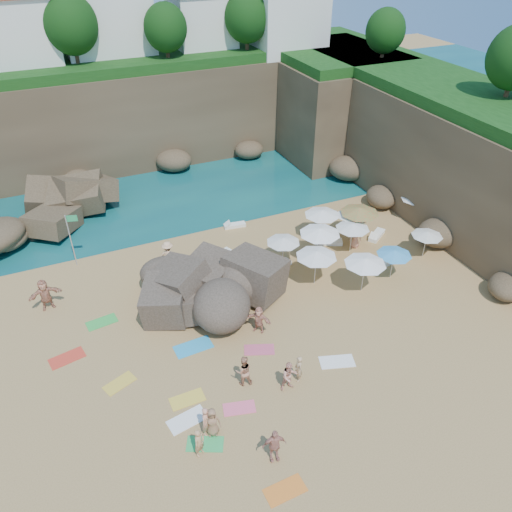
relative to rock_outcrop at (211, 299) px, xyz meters
name	(u,v)px	position (x,y,z in m)	size (l,w,h in m)	color
ground	(245,323)	(0.99, -2.67, 0.00)	(120.00, 120.00, 0.00)	tan
seawater	(129,137)	(0.99, 27.33, 0.00)	(120.00, 120.00, 0.00)	#0C4751
cliff_back	(157,110)	(2.99, 22.33, 4.00)	(44.00, 8.00, 8.00)	brown
cliff_right	(436,148)	(19.99, 5.33, 4.00)	(8.00, 30.00, 8.00)	brown
cliff_corner	(330,104)	(17.99, 17.33, 4.00)	(10.00, 12.00, 8.00)	brown
rock_promontory	(17,226)	(-10.01, 13.33, 0.00)	(12.00, 7.00, 2.00)	brown
clifftop_buildings	(156,19)	(3.96, 23.12, 11.24)	(28.48, 9.48, 7.00)	white
clifftop_trees	(201,31)	(5.77, 16.85, 11.26)	(35.60, 23.82, 4.40)	#11380F
rock_outcrop	(211,299)	(0.00, 0.00, 0.00)	(6.96, 5.22, 2.78)	brown
flag_pole	(71,234)	(-6.59, 6.67, 2.33)	(0.71, 0.19, 3.65)	silver
parasol_0	(320,231)	(7.60, 0.89, 2.24)	(2.58, 2.58, 2.44)	silver
parasol_1	(322,213)	(9.06, 3.13, 2.06)	(2.38, 2.38, 2.25)	silver
parasol_2	(354,213)	(11.04, 2.25, 2.02)	(2.33, 2.33, 2.20)	silver
parasol_3	(353,226)	(10.11, 1.00, 1.92)	(2.22, 2.22, 2.10)	silver
parasol_4	(415,198)	(16.59, 2.85, 1.70)	(1.96, 1.96, 1.86)	silver
parasol_5	(227,288)	(0.46, -1.54, 1.79)	(2.06, 2.06, 1.95)	silver
parasol_6	(360,210)	(11.32, 2.10, 2.26)	(2.60, 2.60, 2.46)	silver
parasol_7	(283,240)	(5.33, 1.43, 1.85)	(2.13, 2.13, 2.01)	silver
parasol_8	(427,234)	(14.14, -1.45, 1.73)	(1.99, 1.99, 1.88)	silver
parasol_9	(316,254)	(6.24, -1.08, 2.13)	(2.45, 2.45, 2.32)	silver
parasol_10	(394,253)	(10.80, -2.47, 1.84)	(2.12, 2.12, 2.00)	silver
parasol_11	(365,261)	(8.44, -2.85, 2.12)	(2.45, 2.45, 2.31)	silver
lounger_0	(221,254)	(2.05, 3.91, 0.12)	(1.56, 0.52, 0.24)	white
lounger_1	(235,225)	(4.25, 6.97, 0.12)	(1.55, 0.52, 0.24)	white
lounger_2	(377,235)	(12.76, 1.72, 0.14)	(1.74, 0.58, 0.27)	white
lounger_3	(278,265)	(4.95, 1.25, 0.14)	(1.76, 0.59, 0.27)	silver
lounger_4	(329,242)	(9.28, 2.34, 0.14)	(1.83, 0.61, 0.28)	white
lounger_5	(391,260)	(11.85, -1.11, 0.12)	(1.58, 0.53, 0.25)	white
towel_1	(239,408)	(-1.46, -7.87, 0.01)	(1.46, 0.73, 0.03)	#F9607F
towel_2	(285,490)	(-1.30, -12.21, 0.01)	(1.63, 0.82, 0.03)	orange
towel_3	(205,444)	(-3.49, -9.00, 0.01)	(1.56, 0.78, 0.03)	green
towel_4	(120,383)	(-6.15, -4.21, 0.01)	(1.51, 0.76, 0.03)	gold
towel_5	(187,420)	(-3.81, -7.52, 0.02)	(1.74, 0.87, 0.03)	white
towel_7	(67,358)	(-8.26, -1.48, 0.02)	(1.72, 0.86, 0.03)	red
towel_8	(193,347)	(-2.17, -3.32, 0.02)	(1.95, 0.98, 0.03)	#289ED7
towel_9	(259,350)	(0.87, -4.88, 0.01)	(1.55, 0.78, 0.03)	#CF506D
towel_11	(102,322)	(-6.19, 0.54, 0.01)	(1.64, 0.82, 0.03)	green
towel_12	(187,399)	(-3.47, -6.43, 0.01)	(1.59, 0.80, 0.03)	yellow
towel_13	(337,362)	(4.10, -7.22, 0.02)	(1.74, 0.87, 0.03)	white
person_stand_0	(207,421)	(-3.20, -8.51, 0.78)	(0.57, 0.37, 1.56)	#E19576
person_stand_1	(244,371)	(-0.69, -6.58, 0.84)	(0.82, 0.64, 1.69)	tan
person_stand_2	(168,255)	(-1.38, 3.97, 0.96)	(1.24, 0.51, 1.92)	#F0B888
person_stand_3	(244,270)	(2.40, 0.75, 0.86)	(1.00, 0.42, 1.71)	#A27351
person_stand_4	(356,237)	(10.65, 1.26, 0.77)	(0.75, 0.41, 1.54)	tan
person_stand_5	(45,294)	(-8.73, 3.01, 0.97)	(1.80, 0.52, 1.94)	tan
person_stand_6	(298,369)	(1.77, -7.43, 0.73)	(0.53, 0.35, 1.46)	tan
person_lie_1	(274,455)	(-1.11, -10.78, 0.21)	(1.01, 1.73, 0.42)	tan
person_lie_2	(213,431)	(-3.00, -8.65, 0.20)	(0.74, 1.51, 0.40)	#94694A
person_lie_3	(259,328)	(1.43, -3.57, 0.21)	(1.46, 1.58, 0.42)	tan
person_lie_4	(200,452)	(-3.82, -9.37, 0.18)	(0.54, 1.47, 0.35)	tan
person_lie_5	(289,384)	(1.12, -7.74, 0.31)	(0.78, 1.61, 0.61)	tan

